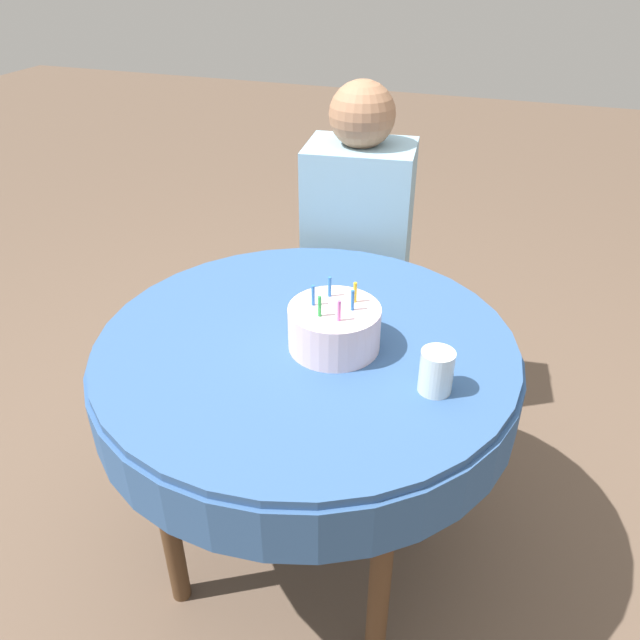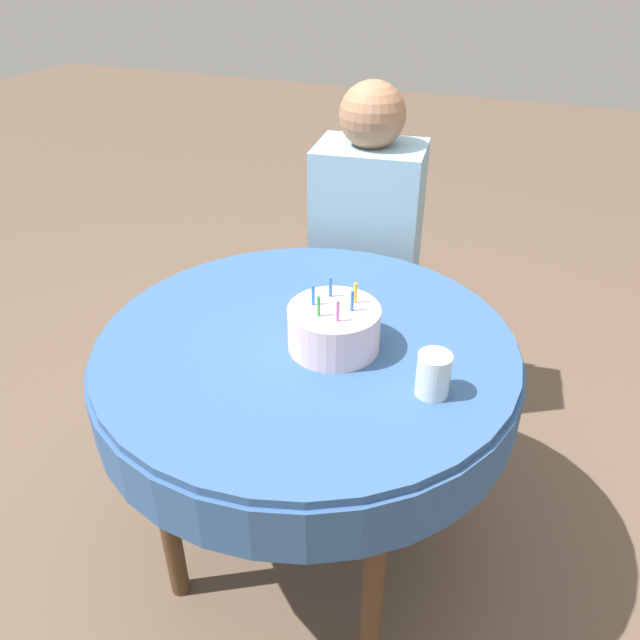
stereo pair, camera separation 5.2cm
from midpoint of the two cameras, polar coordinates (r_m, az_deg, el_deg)
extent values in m
plane|color=brown|center=(1.97, -0.20, -19.68)|extent=(12.00, 12.00, 0.00)
cylinder|color=#335689|center=(1.47, -0.26, -2.06)|extent=(0.99, 0.99, 0.02)
cylinder|color=#335689|center=(1.52, -0.25, -4.43)|extent=(1.01, 1.01, 0.13)
cylinder|color=#4C331E|center=(1.64, -13.16, -15.71)|extent=(0.05, 0.05, 0.71)
cylinder|color=#4C331E|center=(1.48, 6.10, -21.81)|extent=(0.05, 0.05, 0.71)
cylinder|color=#4C331E|center=(1.98, -4.64, -5.06)|extent=(0.05, 0.05, 0.71)
cylinder|color=#4C331E|center=(1.85, 10.91, -8.74)|extent=(0.05, 0.05, 0.71)
cube|color=#4C331E|center=(2.21, 4.71, 1.10)|extent=(0.41, 0.41, 0.04)
cube|color=#4C331E|center=(2.26, 5.73, 7.98)|extent=(0.33, 0.07, 0.40)
cylinder|color=#4C331E|center=(2.24, -0.17, -5.08)|extent=(0.04, 0.04, 0.39)
cylinder|color=#4C331E|center=(2.19, 7.72, -6.25)|extent=(0.04, 0.04, 0.39)
cylinder|color=#4C331E|center=(2.48, 1.63, -0.88)|extent=(0.04, 0.04, 0.39)
cylinder|color=#4C331E|center=(2.44, 8.71, -1.86)|extent=(0.04, 0.04, 0.39)
cylinder|color=#9E7051|center=(2.19, 1.47, -5.34)|extent=(0.09, 0.09, 0.43)
cylinder|color=#9E7051|center=(2.17, 5.82, -5.99)|extent=(0.09, 0.09, 0.43)
cube|color=#8CB7D1|center=(2.08, 5.07, 8.17)|extent=(0.37, 0.30, 0.56)
sphere|color=#9E7051|center=(1.96, 5.61, 18.15)|extent=(0.20, 0.20, 0.20)
cylinder|color=silver|center=(1.41, 2.34, -0.74)|extent=(0.21, 0.21, 0.10)
cylinder|color=blue|center=(1.37, 4.04, 1.75)|extent=(0.01, 0.01, 0.05)
cylinder|color=gold|center=(1.40, 4.31, 2.46)|extent=(0.01, 0.01, 0.05)
cylinder|color=blue|center=(1.42, 2.00, 3.03)|extent=(0.01, 0.01, 0.05)
cylinder|color=blue|center=(1.39, 0.43, 2.27)|extent=(0.01, 0.01, 0.05)
cylinder|color=green|center=(1.34, 0.98, 1.26)|extent=(0.01, 0.01, 0.05)
cylinder|color=#D166B2|center=(1.33, 2.75, 0.80)|extent=(0.01, 0.01, 0.05)
cylinder|color=silver|center=(1.30, 11.45, -4.91)|extent=(0.07, 0.07, 0.10)
camera|label=1|loc=(0.03, -88.95, 0.66)|focal=35.00mm
camera|label=2|loc=(0.03, 91.05, -0.66)|focal=35.00mm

